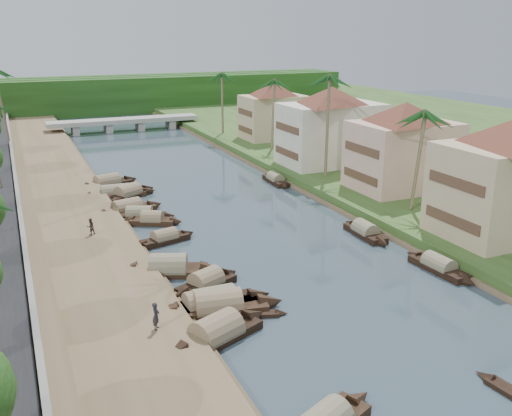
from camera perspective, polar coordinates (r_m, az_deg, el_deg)
name	(u,v)px	position (r m, az deg, el deg)	size (l,w,h in m)	color
ground	(303,271)	(45.99, 4.75, -6.31)	(220.00, 220.00, 0.00)	#33434D
left_bank	(67,219)	(59.87, -18.40, -1.06)	(10.00, 180.00, 0.80)	brown
right_bank	(363,181)	(71.43, 10.64, 2.63)	(16.00, 180.00, 1.20)	#2C461C
retaining_wall	(20,215)	(59.44, -22.49, -0.68)	(0.40, 180.00, 1.10)	slate
treeline	(99,95)	(139.17, -15.40, 10.84)	(120.00, 14.00, 8.00)	#17350E
bridge	(124,122)	(112.05, -13.07, 8.38)	(28.00, 4.00, 2.40)	gray
building_near	(510,176)	(53.92, 24.10, 2.94)	(14.85, 14.85, 10.20)	tan
building_mid	(403,145)	(66.08, 14.53, 6.11)	(14.11, 14.11, 9.70)	#D6AE97
building_far	(331,125)	(76.83, 7.53, 8.22)	(15.59, 15.59, 10.20)	silver
building_distant	(273,110)	(94.82, 1.76, 9.78)	(12.62, 12.62, 9.20)	tan
sampan_1	(216,334)	(36.24, -3.97, -12.47)	(8.74, 5.23, 2.53)	black
sampan_2	(218,307)	(39.42, -3.80, -9.85)	(9.58, 3.39, 2.44)	black
sampan_3	(214,303)	(39.99, -4.19, -9.45)	(8.66, 2.11, 2.31)	black
sampan_4	(203,305)	(39.85, -5.28, -9.59)	(7.58, 2.09, 2.15)	black
sampan_5	(206,283)	(42.97, -5.00, -7.48)	(6.74, 4.26, 2.15)	black
sampan_6	(169,269)	(45.67, -8.72, -6.06)	(8.58, 4.98, 2.49)	black
sampan_7	(165,239)	(52.21, -9.11, -3.05)	(6.53, 2.94, 1.77)	black
sampan_8	(152,220)	(57.37, -10.33, -1.22)	(6.12, 4.07, 1.94)	black
sampan_9	(139,215)	(59.19, -11.58, -0.71)	(7.39, 4.28, 1.92)	black
sampan_10	(127,210)	(61.27, -12.76, -0.15)	(8.49, 3.68, 2.28)	black
sampan_11	(128,194)	(67.04, -12.67, 1.37)	(7.98, 5.57, 2.33)	black
sampan_12	(116,194)	(67.55, -13.84, 1.41)	(9.44, 2.21, 2.22)	black
sampan_13	(107,183)	(72.42, -14.66, 2.41)	(8.59, 4.17, 2.30)	black
sampan_14	(439,267)	(47.93, 17.81, -5.60)	(1.92, 7.69, 1.89)	black
sampan_15	(365,232)	(54.22, 10.87, -2.35)	(1.83, 7.34, 1.99)	black
sampan_16	(275,180)	(71.77, 1.96, 2.83)	(1.67, 7.27, 1.82)	black
canoe_1	(254,315)	(39.00, -0.24, -10.66)	(4.71, 2.14, 0.76)	black
canoe_2	(125,219)	(59.23, -13.02, -1.10)	(5.97, 1.23, 0.86)	black
palm_1	(420,115)	(57.37, 16.09, 8.88)	(3.20, 3.20, 11.18)	#77694F
palm_2	(329,79)	(69.15, 7.32, 12.68)	(3.20, 3.20, 13.59)	#77694F
palm_3	(273,82)	(85.25, 1.70, 12.46)	(3.20, 3.20, 11.70)	#77694F
palm_7	(222,76)	(99.24, -3.44, 13.08)	(3.20, 3.20, 11.61)	#77694F
tree_6	(357,121)	(80.67, 10.10, 8.55)	(4.75, 4.75, 7.24)	#4F3D2D
person_near	(156,316)	(36.06, -9.97, -10.58)	(0.65, 0.43, 1.78)	black
person_far	(91,226)	(53.30, -16.22, -1.79)	(0.74, 0.58, 1.52)	#362E25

